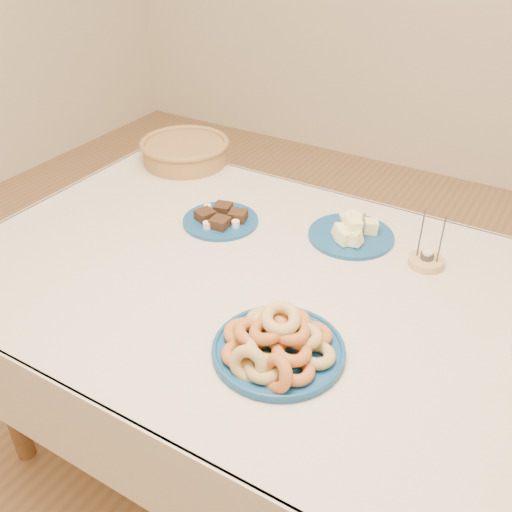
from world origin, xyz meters
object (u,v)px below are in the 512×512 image
(dining_table, at_px, (265,309))
(candle_holder, at_px, (426,261))
(donut_platter, at_px, (278,343))
(wicker_basket, at_px, (185,151))
(melon_plate, at_px, (351,232))
(brownie_plate, at_px, (221,219))

(dining_table, bearing_deg, candle_holder, 38.91)
(donut_platter, relative_size, wicker_basket, 0.81)
(dining_table, height_order, donut_platter, donut_platter)
(dining_table, distance_m, melon_plate, 0.35)
(donut_platter, height_order, brownie_plate, donut_platter)
(wicker_basket, relative_size, candle_holder, 2.36)
(dining_table, height_order, wicker_basket, wicker_basket)
(brownie_plate, bearing_deg, melon_plate, 17.42)
(dining_table, distance_m, candle_holder, 0.46)
(melon_plate, distance_m, brownie_plate, 0.40)
(dining_table, distance_m, donut_platter, 0.32)
(dining_table, xyz_separation_m, brownie_plate, (-0.27, 0.18, 0.12))
(melon_plate, height_order, brownie_plate, melon_plate)
(candle_holder, bearing_deg, dining_table, -141.09)
(dining_table, relative_size, wicker_basket, 4.50)
(dining_table, relative_size, brownie_plate, 6.89)
(melon_plate, bearing_deg, brownie_plate, -162.58)
(donut_platter, relative_size, candle_holder, 1.91)
(brownie_plate, bearing_deg, candle_holder, 9.00)
(wicker_basket, bearing_deg, donut_platter, -42.31)
(dining_table, relative_size, donut_platter, 5.57)
(dining_table, bearing_deg, brownie_plate, 145.55)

